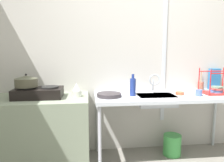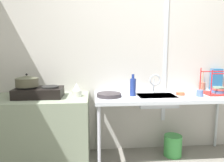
% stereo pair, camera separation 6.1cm
% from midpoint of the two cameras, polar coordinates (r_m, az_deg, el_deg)
% --- Properties ---
extents(wall_back, '(4.99, 0.10, 2.65)m').
position_cam_midpoint_polar(wall_back, '(2.91, 8.71, 7.45)').
color(wall_back, beige).
rests_on(wall_back, ground).
extents(wall_metal_strip, '(0.05, 0.01, 2.12)m').
position_cam_midpoint_polar(wall_metal_strip, '(2.94, 14.76, 9.86)').
color(wall_metal_strip, silver).
extents(counter_concrete, '(1.28, 0.65, 0.82)m').
position_cam_midpoint_polar(counter_concrete, '(2.72, -19.51, -12.66)').
color(counter_concrete, gray).
rests_on(counter_concrete, ground).
extents(counter_sink, '(1.75, 0.65, 0.82)m').
position_cam_midpoint_polar(counter_sink, '(2.68, 15.10, -4.74)').
color(counter_sink, silver).
rests_on(counter_sink, ground).
extents(stove, '(0.53, 0.33, 0.13)m').
position_cam_midpoint_polar(stove, '(2.57, -18.34, -2.86)').
color(stove, black).
rests_on(stove, counter_concrete).
extents(pot_on_left_burner, '(0.25, 0.25, 0.15)m').
position_cam_midpoint_polar(pot_on_left_burner, '(2.58, -21.22, 0.01)').
color(pot_on_left_burner, '#494635').
rests_on(pot_on_left_burner, stove).
extents(percolator, '(0.11, 0.11, 0.16)m').
position_cam_midpoint_polar(percolator, '(2.52, -8.73, -2.35)').
color(percolator, beige).
rests_on(percolator, counter_concrete).
extents(sink_basin, '(0.45, 0.30, 0.12)m').
position_cam_midpoint_polar(sink_basin, '(2.62, 12.47, -5.10)').
color(sink_basin, silver).
rests_on(sink_basin, counter_sink).
extents(faucet, '(0.14, 0.08, 0.24)m').
position_cam_midpoint_polar(faucet, '(2.71, 12.05, 0.03)').
color(faucet, silver).
rests_on(faucet, counter_sink).
extents(frying_pan, '(0.29, 0.29, 0.04)m').
position_cam_midpoint_polar(frying_pan, '(2.48, -0.08, -3.75)').
color(frying_pan, '#352F34').
rests_on(frying_pan, counter_sink).
extents(dish_rack, '(0.35, 0.28, 0.31)m').
position_cam_midpoint_polar(dish_rack, '(2.96, 27.07, -2.23)').
color(dish_rack, red).
rests_on(dish_rack, counter_sink).
extents(cup_by_rack, '(0.08, 0.08, 0.07)m').
position_cam_midpoint_polar(cup_by_rack, '(2.71, 23.06, -3.03)').
color(cup_by_rack, '#536CA7').
rests_on(cup_by_rack, counter_sink).
extents(small_bowl_on_drainboard, '(0.10, 0.10, 0.04)m').
position_cam_midpoint_polar(small_bowl_on_drainboard, '(2.71, 18.50, -3.21)').
color(small_bowl_on_drainboard, '#BE5D3B').
rests_on(small_bowl_on_drainboard, counter_sink).
extents(bottle_by_sink, '(0.07, 0.07, 0.26)m').
position_cam_midpoint_polar(bottle_by_sink, '(2.52, 6.31, -1.55)').
color(bottle_by_sink, navy).
rests_on(bottle_by_sink, counter_sink).
extents(cereal_box, '(0.16, 0.07, 0.29)m').
position_cam_midpoint_polar(cereal_box, '(3.23, 26.64, 0.40)').
color(cereal_box, '#286FAF').
rests_on(cereal_box, counter_sink).
extents(utensil_jar, '(0.08, 0.08, 0.24)m').
position_cam_midpoint_polar(utensil_jar, '(3.14, 23.52, -1.24)').
color(utensil_jar, '#9B6450').
rests_on(utensil_jar, counter_sink).
extents(bucket_on_floor, '(0.23, 0.23, 0.27)m').
position_cam_midpoint_polar(bucket_on_floor, '(2.99, 16.58, -16.25)').
color(bucket_on_floor, green).
rests_on(bucket_on_floor, ground).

